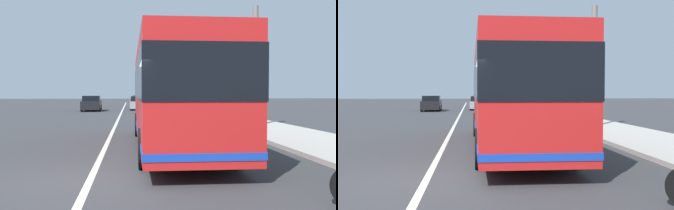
{
  "view_description": "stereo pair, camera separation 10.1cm",
  "coord_description": "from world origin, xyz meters",
  "views": [
    {
      "loc": [
        -8.28,
        -0.87,
        1.87
      ],
      "look_at": [
        5.4,
        -2.19,
        1.42
      ],
      "focal_mm": 41.29,
      "sensor_mm": 36.0,
      "label": 1
    },
    {
      "loc": [
        -8.29,
        -0.97,
        1.87
      ],
      "look_at": [
        5.4,
        -2.19,
        1.42
      ],
      "focal_mm": 41.29,
      "sensor_mm": 36.0,
      "label": 2
    }
  ],
  "objects": [
    {
      "name": "ground_plane",
      "position": [
        0.0,
        0.0,
        0.0
      ],
      "size": [
        220.0,
        220.0,
        0.0
      ],
      "primitive_type": "plane",
      "color": "#38383A"
    },
    {
      "name": "sidewalk_curb",
      "position": [
        10.0,
        -7.62,
        0.07
      ],
      "size": [
        110.0,
        3.6,
        0.14
      ],
      "primitive_type": "cube",
      "color": "#B2ADA3",
      "rests_on": "ground"
    },
    {
      "name": "lane_divider_line",
      "position": [
        10.0,
        0.0,
        0.0
      ],
      "size": [
        110.0,
        0.16,
        0.01
      ],
      "primitive_type": "cube",
      "color": "silver",
      "rests_on": "ground"
    },
    {
      "name": "coach_bus",
      "position": [
        4.69,
        -2.33,
        1.91
      ],
      "size": [
        11.17,
        2.57,
        3.34
      ],
      "rotation": [
        0.0,
        0.0,
        0.0
      ],
      "color": "red",
      "rests_on": "ground"
    },
    {
      "name": "car_ahead_same_lane",
      "position": [
        33.23,
        -1.76,
        0.7
      ],
      "size": [
        4.15,
        1.99,
        1.48
      ],
      "rotation": [
        0.0,
        0.0,
        -0.05
      ],
      "color": "gray",
      "rests_on": "ground"
    },
    {
      "name": "car_oncoming",
      "position": [
        42.17,
        -2.13,
        0.72
      ],
      "size": [
        4.26,
        2.18,
        1.5
      ],
      "rotation": [
        0.0,
        0.0,
        -0.08
      ],
      "color": "navy",
      "rests_on": "ground"
    },
    {
      "name": "car_side_street",
      "position": [
        31.45,
        3.1,
        0.73
      ],
      "size": [
        4.59,
        1.97,
        1.54
      ],
      "rotation": [
        0.0,
        0.0,
        3.17
      ],
      "color": "black",
      "rests_on": "ground"
    },
    {
      "name": "car_behind_bus",
      "position": [
        53.32,
        -2.81,
        0.72
      ],
      "size": [
        4.08,
        1.98,
        1.51
      ],
      "rotation": [
        0.0,
        0.0,
        -0.02
      ],
      "color": "silver",
      "rests_on": "ground"
    },
    {
      "name": "utility_pole",
      "position": [
        11.19,
        -7.29,
        3.17
      ],
      "size": [
        0.29,
        0.29,
        6.34
      ],
      "primitive_type": "cylinder",
      "color": "slate",
      "rests_on": "ground"
    }
  ]
}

